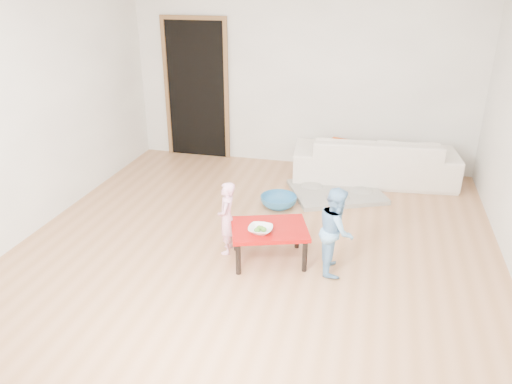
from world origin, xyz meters
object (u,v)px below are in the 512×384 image
at_px(sofa, 374,158).
at_px(child_pink, 227,218).
at_px(red_table, 269,244).
at_px(child_blue, 336,230).
at_px(basin, 279,201).
at_px(bowl, 261,230).

height_order(sofa, child_pink, child_pink).
height_order(sofa, red_table, sofa).
distance_m(sofa, child_blue, 2.48).
height_order(child_blue, basin, child_blue).
xyz_separation_m(red_table, basin, (-0.16, 1.26, -0.11)).
height_order(sofa, child_blue, child_blue).
height_order(red_table, child_pink, child_pink).
bearing_deg(basin, red_table, -82.68).
bearing_deg(child_blue, child_pink, 77.25).
bearing_deg(sofa, red_table, 63.14).
height_order(bowl, child_blue, child_blue).
relative_size(child_blue, basin, 1.91).
distance_m(sofa, child_pink, 2.76).
bearing_deg(sofa, basin, 41.33).
xyz_separation_m(red_table, bowl, (-0.06, -0.12, 0.21)).
relative_size(sofa, bowl, 9.38).
xyz_separation_m(child_blue, basin, (-0.81, 1.27, -0.36)).
distance_m(child_pink, child_blue, 1.11).
distance_m(red_table, child_blue, 0.70).
distance_m(red_table, child_pink, 0.50).
bearing_deg(child_pink, red_table, 74.93).
bearing_deg(sofa, bowl, 62.82).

